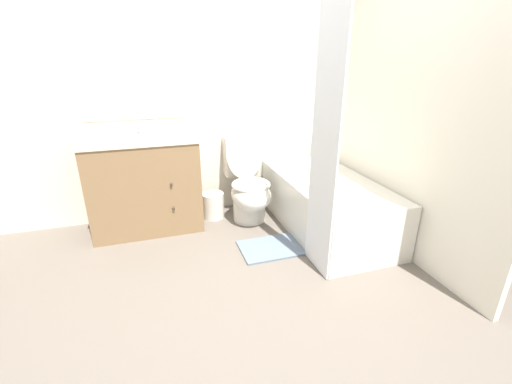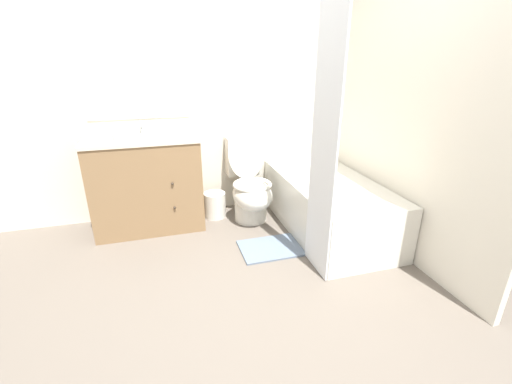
% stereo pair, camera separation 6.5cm
% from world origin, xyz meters
% --- Properties ---
extents(ground_plane, '(14.00, 14.00, 0.00)m').
position_xyz_m(ground_plane, '(0.00, 0.00, 0.00)').
color(ground_plane, '#6B6056').
extents(wall_back, '(8.00, 0.06, 2.50)m').
position_xyz_m(wall_back, '(-0.01, 1.77, 1.25)').
color(wall_back, silver).
rests_on(wall_back, ground_plane).
extents(wall_right, '(0.05, 2.75, 2.50)m').
position_xyz_m(wall_right, '(1.27, 0.87, 1.25)').
color(wall_right, silver).
rests_on(wall_right, ground_plane).
extents(vanity_cabinet, '(0.99, 0.55, 0.88)m').
position_xyz_m(vanity_cabinet, '(-0.75, 1.49, 0.45)').
color(vanity_cabinet, olive).
rests_on(vanity_cabinet, ground_plane).
extents(sink_faucet, '(0.14, 0.12, 0.12)m').
position_xyz_m(sink_faucet, '(-0.75, 1.67, 0.92)').
color(sink_faucet, silver).
rests_on(sink_faucet, vanity_cabinet).
extents(toilet, '(0.38, 0.69, 0.87)m').
position_xyz_m(toilet, '(0.21, 1.39, 0.34)').
color(toilet, silver).
rests_on(toilet, ground_plane).
extents(bathtub, '(0.75, 1.54, 0.49)m').
position_xyz_m(bathtub, '(0.86, 0.98, 0.25)').
color(bathtub, silver).
rests_on(bathtub, ground_plane).
extents(shower_curtain, '(0.02, 0.37, 2.04)m').
position_xyz_m(shower_curtain, '(0.47, 0.39, 1.03)').
color(shower_curtain, white).
rests_on(shower_curtain, ground_plane).
extents(wastebasket, '(0.22, 0.22, 0.26)m').
position_xyz_m(wastebasket, '(-0.12, 1.52, 0.13)').
color(wastebasket, silver).
rests_on(wastebasket, ground_plane).
extents(tissue_box, '(0.12, 0.14, 0.12)m').
position_xyz_m(tissue_box, '(-0.60, 1.56, 0.93)').
color(tissue_box, white).
rests_on(tissue_box, vanity_cabinet).
extents(hand_towel_folded, '(0.23, 0.16, 0.07)m').
position_xyz_m(hand_towel_folded, '(-1.09, 1.38, 0.92)').
color(hand_towel_folded, beige).
rests_on(hand_towel_folded, vanity_cabinet).
extents(bath_towel_folded, '(0.35, 0.19, 0.08)m').
position_xyz_m(bath_towel_folded, '(0.73, 0.43, 0.53)').
color(bath_towel_folded, beige).
rests_on(bath_towel_folded, bathtub).
extents(bath_mat, '(0.52, 0.38, 0.02)m').
position_xyz_m(bath_mat, '(0.22, 0.75, 0.01)').
color(bath_mat, slate).
rests_on(bath_mat, ground_plane).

